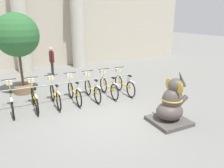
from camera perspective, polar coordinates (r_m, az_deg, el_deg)
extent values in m
plane|color=slate|center=(7.03, -1.70, -8.99)|extent=(60.00, 60.00, 0.00)
cube|color=#BCB29E|center=(14.59, -16.57, 16.11)|extent=(20.00, 0.20, 6.00)
cylinder|color=#BCB7A8|center=(13.40, -22.58, 13.35)|extent=(0.84, 0.84, 5.00)
cylinder|color=#BCB7A8|center=(14.02, -8.93, 14.53)|extent=(0.84, 0.84, 5.00)
cylinder|color=gray|center=(9.35, 4.18, 0.18)|extent=(0.05, 0.05, 0.75)
cylinder|color=gray|center=(8.25, -12.60, 0.20)|extent=(5.63, 0.04, 0.04)
torus|color=black|center=(8.56, -24.80, -3.37)|extent=(0.05, 0.66, 0.66)
torus|color=black|center=(7.58, -24.48, -5.90)|extent=(0.05, 0.66, 0.66)
cube|color=yellow|center=(8.05, -24.70, -4.23)|extent=(0.04, 0.94, 0.04)
cube|color=silver|center=(7.46, -24.81, -3.45)|extent=(0.06, 0.55, 0.03)
cylinder|color=yellow|center=(7.58, -24.76, -3.81)|extent=(0.03, 0.03, 0.52)
cube|color=black|center=(7.49, -25.02, -1.81)|extent=(0.08, 0.18, 0.04)
cylinder|color=yellow|center=(8.41, -25.09, -1.22)|extent=(0.03, 0.03, 0.70)
cylinder|color=black|center=(8.32, -25.39, 1.08)|extent=(0.48, 0.03, 0.03)
cube|color=silver|center=(8.45, -25.29, 0.33)|extent=(0.20, 0.16, 0.14)
torus|color=black|center=(8.53, -19.99, -2.85)|extent=(0.05, 0.66, 0.66)
torus|color=black|center=(7.56, -19.04, -5.31)|extent=(0.05, 0.66, 0.66)
cube|color=yellow|center=(8.03, -19.58, -3.67)|extent=(0.04, 0.94, 0.04)
cube|color=silver|center=(7.44, -19.29, -2.85)|extent=(0.06, 0.55, 0.03)
cylinder|color=yellow|center=(7.56, -19.33, -3.22)|extent=(0.03, 0.03, 0.52)
cube|color=black|center=(7.47, -19.54, -1.21)|extent=(0.08, 0.18, 0.04)
cylinder|color=yellow|center=(8.39, -20.20, -0.68)|extent=(0.03, 0.03, 0.70)
cylinder|color=black|center=(8.29, -20.45, 1.63)|extent=(0.48, 0.03, 0.03)
cube|color=silver|center=(8.42, -20.43, 0.87)|extent=(0.20, 0.16, 0.14)
torus|color=black|center=(8.65, -15.31, -2.13)|extent=(0.05, 0.66, 0.66)
torus|color=black|center=(7.69, -13.77, -4.46)|extent=(0.05, 0.66, 0.66)
cube|color=yellow|center=(8.15, -14.61, -2.90)|extent=(0.04, 0.94, 0.04)
cube|color=silver|center=(7.57, -13.95, -2.03)|extent=(0.06, 0.55, 0.03)
cylinder|color=yellow|center=(7.69, -14.07, -2.41)|extent=(0.03, 0.03, 0.52)
cube|color=black|center=(7.61, -14.22, -0.42)|extent=(0.08, 0.18, 0.04)
cylinder|color=yellow|center=(8.51, -15.45, 0.02)|extent=(0.03, 0.03, 0.70)
cylinder|color=black|center=(8.41, -15.63, 2.30)|extent=(0.48, 0.03, 0.03)
cube|color=silver|center=(8.54, -15.69, 1.54)|extent=(0.20, 0.16, 0.14)
torus|color=black|center=(8.80, -10.75, -1.47)|extent=(0.05, 0.66, 0.66)
torus|color=black|center=(7.86, -8.68, -3.66)|extent=(0.05, 0.66, 0.66)
cube|color=yellow|center=(8.31, -9.79, -2.18)|extent=(0.04, 0.94, 0.04)
cube|color=silver|center=(7.75, -8.79, -1.28)|extent=(0.06, 0.55, 0.03)
cylinder|color=yellow|center=(7.86, -8.99, -1.66)|extent=(0.03, 0.03, 0.52)
cube|color=black|center=(7.78, -9.08, 0.29)|extent=(0.08, 0.18, 0.04)
cylinder|color=yellow|center=(8.66, -10.81, 0.65)|extent=(0.03, 0.03, 0.70)
cylinder|color=black|center=(8.57, -10.94, 2.89)|extent=(0.48, 0.03, 0.03)
cube|color=silver|center=(8.70, -11.06, 2.15)|extent=(0.20, 0.16, 0.14)
torus|color=black|center=(9.00, -6.35, -0.85)|extent=(0.05, 0.66, 0.66)
torus|color=black|center=(8.08, -3.82, -2.91)|extent=(0.05, 0.66, 0.66)
cube|color=yellow|center=(8.52, -5.16, -1.51)|extent=(0.04, 0.94, 0.04)
cube|color=silver|center=(7.97, -3.87, -0.57)|extent=(0.06, 0.55, 0.03)
cylinder|color=yellow|center=(8.09, -4.13, -0.96)|extent=(0.03, 0.03, 0.52)
cube|color=black|center=(8.00, -4.17, 0.95)|extent=(0.08, 0.18, 0.04)
cylinder|color=yellow|center=(8.86, -6.34, 1.23)|extent=(0.03, 0.03, 0.70)
cylinder|color=black|center=(8.78, -6.41, 3.43)|extent=(0.48, 0.03, 0.03)
cube|color=silver|center=(8.90, -6.60, 2.69)|extent=(0.20, 0.16, 0.14)
torus|color=black|center=(9.28, -2.24, -0.20)|extent=(0.05, 0.66, 0.66)
torus|color=black|center=(8.39, 0.65, -2.11)|extent=(0.05, 0.66, 0.66)
cube|color=yellow|center=(8.81, -0.87, -0.80)|extent=(0.04, 0.94, 0.04)
cube|color=silver|center=(8.28, 0.66, 0.14)|extent=(0.06, 0.55, 0.03)
cylinder|color=yellow|center=(8.39, 0.35, -0.23)|extent=(0.03, 0.03, 0.52)
cube|color=black|center=(8.31, 0.35, 1.61)|extent=(0.08, 0.18, 0.04)
cylinder|color=yellow|center=(9.14, -2.17, 1.83)|extent=(0.03, 0.03, 0.70)
cylinder|color=black|center=(9.06, -2.19, 3.96)|extent=(0.48, 0.03, 0.03)
cube|color=silver|center=(9.18, -2.44, 3.24)|extent=(0.20, 0.16, 0.14)
torus|color=black|center=(9.56, 1.73, 0.33)|extent=(0.05, 0.66, 0.66)
torus|color=black|center=(8.70, 4.93, -1.45)|extent=(0.05, 0.66, 0.66)
cube|color=yellow|center=(9.11, 3.26, -0.22)|extent=(0.04, 0.94, 0.04)
cube|color=silver|center=(8.60, 4.99, 0.73)|extent=(0.06, 0.55, 0.03)
cylinder|color=yellow|center=(8.70, 4.64, 0.36)|extent=(0.03, 0.03, 0.52)
cube|color=black|center=(8.63, 4.68, 2.14)|extent=(0.08, 0.18, 0.04)
cylinder|color=yellow|center=(9.43, 1.87, 2.31)|extent=(0.03, 0.03, 0.70)
cylinder|color=black|center=(9.35, 1.89, 4.39)|extent=(0.48, 0.03, 0.03)
cube|color=silver|center=(9.47, 1.59, 3.68)|extent=(0.20, 0.16, 0.14)
cube|color=#4C4742|center=(6.97, 14.60, -9.31)|extent=(1.08, 1.08, 0.12)
ellipsoid|color=#4C423D|center=(6.83, 14.80, -6.84)|extent=(0.83, 0.74, 0.54)
ellipsoid|color=#4C423D|center=(6.73, 15.36, -3.89)|extent=(0.59, 0.54, 0.69)
sphere|color=#4C423D|center=(6.66, 16.28, -0.39)|extent=(0.44, 0.44, 0.44)
ellipsoid|color=#B79333|center=(6.77, 14.67, 0.05)|extent=(0.08, 0.31, 0.37)
ellipsoid|color=#B79333|center=(6.46, 17.19, -0.99)|extent=(0.08, 0.31, 0.37)
cone|color=#4C423D|center=(6.73, 17.65, 1.37)|extent=(0.38, 0.16, 0.55)
cylinder|color=#4C423D|center=(7.01, 16.32, -3.75)|extent=(0.44, 0.15, 0.39)
cylinder|color=#4C423D|center=(6.84, 17.69, -4.39)|extent=(0.44, 0.15, 0.39)
torus|color=#B79333|center=(6.73, 15.36, -3.89)|extent=(0.62, 0.62, 0.05)
cylinder|color=#28282D|center=(12.33, -15.35, 3.83)|extent=(0.11, 0.11, 0.77)
cylinder|color=#28282D|center=(12.16, -15.19, 3.67)|extent=(0.11, 0.11, 0.77)
cube|color=#4C1919|center=(12.11, -15.52, 6.85)|extent=(0.20, 0.32, 0.58)
sphere|color=tan|center=(12.05, -15.68, 8.78)|extent=(0.21, 0.21, 0.21)
cylinder|color=#4C1919|center=(12.30, -15.72, 7.12)|extent=(0.07, 0.07, 0.52)
cylinder|color=#4C1919|center=(11.91, -15.34, 6.84)|extent=(0.07, 0.07, 0.52)
cylinder|color=brown|center=(9.98, -22.06, -1.22)|extent=(0.78, 0.78, 0.33)
cylinder|color=brown|center=(9.76, -22.62, 3.58)|extent=(0.10, 0.10, 1.39)
sphere|color=#2D6633|center=(9.56, -23.59, 11.67)|extent=(1.73, 1.73, 1.73)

